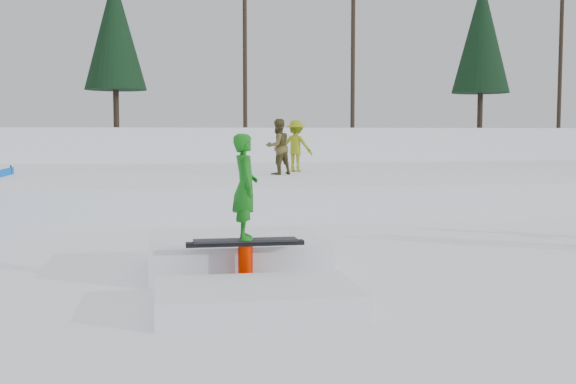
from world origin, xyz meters
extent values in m
plane|color=white|center=(0.00, 0.00, 0.00)|extent=(120.00, 120.00, 0.00)
cube|color=white|center=(0.00, 30.00, 1.20)|extent=(60.00, 14.00, 2.40)
cube|color=white|center=(0.00, 16.00, 0.40)|extent=(50.00, 18.00, 0.80)
cylinder|color=black|center=(-6.50, 14.20, 0.55)|extent=(0.05, 0.05, 1.10)
cylinder|color=black|center=(-4.00, 28.50, 3.40)|extent=(0.30, 0.30, 2.00)
cone|color=black|center=(-4.00, 28.50, 7.38)|extent=(3.20, 3.20, 5.95)
cylinder|color=black|center=(3.00, 30.50, 7.15)|extent=(0.24, 0.24, 9.50)
cylinder|color=black|center=(9.00, 29.50, 6.40)|extent=(0.24, 0.24, 8.00)
cylinder|color=black|center=(16.00, 28.00, 3.40)|extent=(0.30, 0.30, 2.00)
cone|color=black|center=(16.00, 28.00, 7.55)|extent=(3.20, 3.20, 6.30)
cylinder|color=black|center=(22.00, 30.00, 7.65)|extent=(0.24, 0.24, 10.50)
imported|color=#4E441F|center=(2.01, 12.57, 1.70)|extent=(1.09, 1.00, 1.79)
imported|color=olive|center=(2.92, 14.29, 1.69)|extent=(1.33, 1.15, 1.79)
cube|color=white|center=(-0.56, 0.59, 0.27)|extent=(2.60, 2.20, 0.54)
cube|color=white|center=(-0.56, -1.91, 0.15)|extent=(2.40, 1.60, 0.30)
cylinder|color=red|center=(-0.56, -0.71, 0.03)|extent=(0.44, 0.44, 0.06)
cylinder|color=red|center=(-0.56, -0.71, 0.30)|extent=(0.20, 0.20, 0.60)
cube|color=black|center=(-0.56, -0.71, 0.63)|extent=(1.60, 0.16, 0.06)
cube|color=black|center=(-0.56, -0.71, 0.68)|extent=(1.40, 0.28, 0.03)
imported|color=#116C13|center=(-0.56, -0.71, 1.40)|extent=(0.34, 0.52, 1.42)
camera|label=1|loc=(-1.65, -10.33, 2.11)|focal=45.00mm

